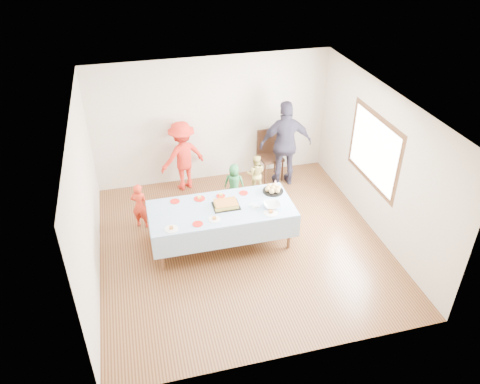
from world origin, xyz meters
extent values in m
plane|color=#472814|center=(0.00, 0.00, 0.00)|extent=(5.00, 5.00, 0.00)
cube|color=beige|center=(0.00, 2.50, 1.35)|extent=(5.00, 0.04, 2.70)
cube|color=beige|center=(0.00, -2.50, 1.35)|extent=(5.00, 0.04, 2.70)
cube|color=beige|center=(-2.50, 0.00, 1.35)|extent=(0.04, 5.00, 2.70)
cube|color=beige|center=(2.50, 0.00, 1.35)|extent=(0.04, 5.00, 2.70)
cube|color=white|center=(0.00, 0.00, 2.70)|extent=(5.00, 5.00, 0.04)
cube|color=#472B16|center=(2.47, 0.20, 1.50)|extent=(0.03, 1.75, 1.35)
cylinder|color=brown|center=(-1.46, -0.30, 0.36)|extent=(0.06, 0.06, 0.73)
cylinder|color=brown|center=(0.78, -0.30, 0.36)|extent=(0.06, 0.06, 0.73)
cylinder|color=brown|center=(-1.46, 0.54, 0.36)|extent=(0.06, 0.06, 0.73)
cylinder|color=brown|center=(0.78, 0.54, 0.36)|extent=(0.06, 0.06, 0.73)
cube|color=brown|center=(-0.34, 0.12, 0.75)|extent=(2.40, 1.00, 0.04)
cube|color=white|center=(-0.34, 0.12, 0.78)|extent=(2.50, 1.10, 0.01)
cube|color=black|center=(-0.25, 0.15, 0.79)|extent=(0.46, 0.35, 0.01)
cube|color=#E7D258|center=(-0.25, 0.15, 0.82)|extent=(0.39, 0.29, 0.06)
cube|color=#9C6524|center=(-0.25, 0.15, 0.86)|extent=(0.39, 0.29, 0.01)
cylinder|color=black|center=(0.68, 0.40, 0.79)|extent=(0.38, 0.38, 0.02)
sphere|color=tan|center=(0.78, 0.40, 0.85)|extent=(0.09, 0.09, 0.09)
sphere|color=tan|center=(0.73, 0.48, 0.85)|extent=(0.09, 0.09, 0.09)
sphere|color=tan|center=(0.63, 0.48, 0.85)|extent=(0.09, 0.09, 0.09)
sphere|color=tan|center=(0.58, 0.40, 0.85)|extent=(0.09, 0.09, 0.09)
sphere|color=tan|center=(0.63, 0.31, 0.85)|extent=(0.09, 0.09, 0.09)
sphere|color=tan|center=(0.73, 0.31, 0.85)|extent=(0.09, 0.09, 0.09)
sphere|color=tan|center=(0.68, 0.40, 0.85)|extent=(0.09, 0.09, 0.09)
imported|color=silver|center=(0.51, -0.08, 0.82)|extent=(0.29, 0.29, 0.07)
cone|color=white|center=(0.76, 0.51, 0.87)|extent=(0.11, 0.11, 0.18)
cylinder|color=red|center=(-1.09, 0.51, 0.79)|extent=(0.17, 0.17, 0.01)
cylinder|color=red|center=(-0.66, 0.49, 0.79)|extent=(0.20, 0.20, 0.01)
cylinder|color=red|center=(-0.27, 0.48, 0.79)|extent=(0.17, 0.17, 0.01)
cylinder|color=red|center=(0.15, 0.47, 0.79)|extent=(0.16, 0.16, 0.01)
cylinder|color=red|center=(-0.82, -0.25, 0.79)|extent=(0.18, 0.18, 0.01)
cylinder|color=white|center=(-1.25, -0.27, 0.79)|extent=(0.22, 0.22, 0.01)
cylinder|color=white|center=(-0.53, -0.19, 0.79)|extent=(0.20, 0.20, 0.01)
cylinder|color=white|center=(0.44, -0.24, 0.79)|extent=(0.24, 0.24, 0.01)
cylinder|color=black|center=(1.01, 1.90, 0.24)|extent=(0.04, 0.04, 0.48)
cylinder|color=black|center=(1.41, 1.94, 0.24)|extent=(0.04, 0.04, 0.48)
cylinder|color=black|center=(0.97, 2.30, 0.24)|extent=(0.04, 0.04, 0.48)
cylinder|color=black|center=(1.37, 2.34, 0.24)|extent=(0.04, 0.04, 0.48)
cube|color=black|center=(1.19, 2.12, 0.51)|extent=(0.51, 0.51, 0.06)
cube|color=black|center=(1.17, 2.33, 0.81)|extent=(0.47, 0.09, 0.56)
imported|color=red|center=(-1.70, 1.02, 0.46)|extent=(0.40, 0.34, 0.92)
imported|color=#257039|center=(0.20, 1.42, 0.42)|extent=(0.47, 0.39, 0.84)
imported|color=#CCBA5F|center=(0.73, 1.68, 0.42)|extent=(0.48, 0.42, 0.83)
imported|color=red|center=(-0.70, 2.20, 0.76)|extent=(1.11, 0.85, 1.51)
imported|color=#2F2B3B|center=(1.41, 1.84, 0.94)|extent=(1.14, 0.55, 1.88)
camera|label=1|loc=(-1.67, -6.38, 5.38)|focal=35.00mm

